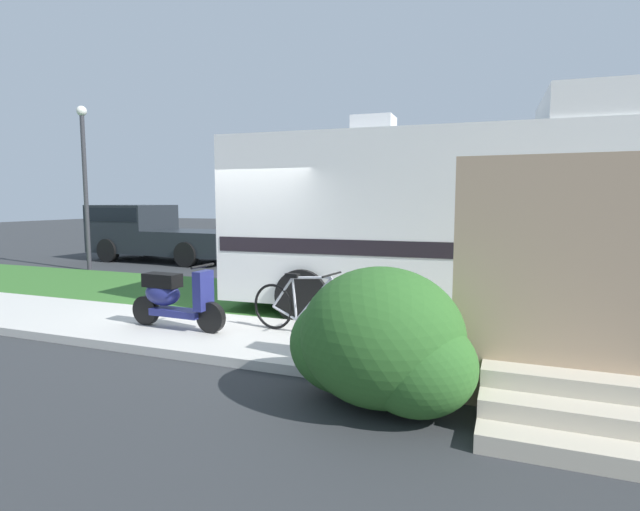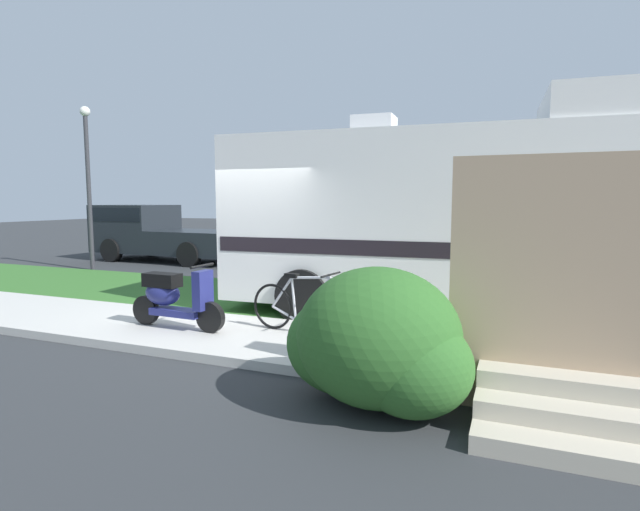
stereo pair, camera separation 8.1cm
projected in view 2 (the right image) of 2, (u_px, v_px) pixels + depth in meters
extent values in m
plane|color=#2D3033|center=(242.00, 319.00, 8.42)|extent=(80.00, 80.00, 0.00)
cube|color=beige|center=(200.00, 333.00, 7.31)|extent=(24.00, 2.00, 0.12)
cube|color=#336628|center=(282.00, 300.00, 9.80)|extent=(24.00, 3.40, 0.08)
cube|color=silver|center=(433.00, 219.00, 8.43)|extent=(6.97, 2.82, 2.77)
cube|color=silver|center=(608.00, 111.00, 7.42)|extent=(1.91, 2.46, 0.50)
cube|color=black|center=(432.00, 243.00, 8.47)|extent=(6.83, 2.83, 0.24)
cube|color=silver|center=(374.00, 127.00, 8.59)|extent=(0.73, 0.63, 0.36)
cylinder|color=black|center=(559.00, 286.00, 9.00)|extent=(0.91, 0.32, 0.90)
cylinder|color=black|center=(580.00, 315.00, 6.74)|extent=(0.91, 0.32, 0.90)
cylinder|color=black|center=(345.00, 275.00, 10.31)|extent=(0.91, 0.32, 0.90)
cylinder|color=black|center=(303.00, 296.00, 8.05)|extent=(0.91, 0.32, 0.90)
cylinder|color=black|center=(210.00, 317.00, 7.08)|extent=(0.44, 0.12, 0.44)
cylinder|color=black|center=(146.00, 310.00, 7.56)|extent=(0.44, 0.12, 0.44)
cube|color=navy|center=(177.00, 312.00, 7.32)|extent=(0.84, 0.31, 0.10)
cube|color=black|center=(162.00, 280.00, 7.37)|extent=(0.57, 0.28, 0.20)
ellipsoid|color=navy|center=(163.00, 293.00, 7.39)|extent=(0.61, 0.32, 0.36)
cube|color=navy|center=(203.00, 290.00, 7.08)|extent=(0.15, 0.33, 0.56)
cylinder|color=black|center=(202.00, 266.00, 7.05)|extent=(0.06, 0.50, 0.04)
sphere|color=white|center=(203.00, 278.00, 7.06)|extent=(0.12, 0.12, 0.12)
torus|color=black|center=(336.00, 315.00, 6.74)|extent=(0.67, 0.13, 0.67)
torus|color=black|center=(273.00, 306.00, 7.26)|extent=(0.67, 0.13, 0.67)
cylinder|color=silver|center=(313.00, 299.00, 6.90)|extent=(0.59, 0.12, 0.67)
cylinder|color=silver|center=(294.00, 299.00, 7.06)|extent=(0.10, 0.05, 0.60)
cylinder|color=silver|center=(311.00, 278.00, 6.88)|extent=(0.63, 0.13, 0.09)
cylinder|color=silver|center=(284.00, 313.00, 7.17)|extent=(0.41, 0.09, 0.18)
cylinder|color=silver|center=(282.00, 292.00, 7.15)|extent=(0.37, 0.09, 0.47)
cylinder|color=silver|center=(333.00, 296.00, 6.73)|extent=(0.12, 0.05, 0.51)
cube|color=black|center=(292.00, 276.00, 7.04)|extent=(0.21, 0.13, 0.06)
cylinder|color=black|center=(331.00, 275.00, 6.72)|extent=(0.10, 0.52, 0.03)
cube|color=#1E2328|center=(136.00, 228.00, 16.92)|extent=(2.40, 1.99, 1.56)
cube|color=black|center=(135.00, 214.00, 16.87)|extent=(2.29, 2.01, 0.44)
cube|color=#1E2328|center=(199.00, 242.00, 15.92)|extent=(2.92, 2.01, 0.75)
cylinder|color=black|center=(112.00, 250.00, 16.23)|extent=(0.77, 0.27, 0.76)
cylinder|color=black|center=(152.00, 246.00, 17.90)|extent=(0.77, 0.27, 0.76)
cylinder|color=black|center=(189.00, 254.00, 14.98)|extent=(0.77, 0.27, 0.76)
cylinder|color=black|center=(224.00, 249.00, 16.65)|extent=(0.77, 0.27, 0.76)
cube|color=#BCB29E|center=(562.00, 434.00, 4.10)|extent=(1.40, 0.96, 0.16)
cube|color=#BCB29E|center=(562.00, 408.00, 4.23)|extent=(1.40, 0.64, 0.16)
cube|color=#BCB29E|center=(561.00, 383.00, 4.36)|extent=(1.40, 0.32, 0.16)
cube|color=tan|center=(564.00, 287.00, 4.56)|extent=(2.00, 0.30, 2.40)
ellipsoid|color=#2D6026|center=(378.00, 337.00, 4.71)|extent=(1.57, 1.41, 1.33)
ellipsoid|color=#2D6026|center=(344.00, 344.00, 5.02)|extent=(1.18, 1.06, 1.00)
ellipsoid|color=#2D6026|center=(412.00, 365.00, 4.50)|extent=(1.10, 0.99, 0.93)
cylinder|color=brown|center=(512.00, 360.00, 5.57)|extent=(0.06, 0.06, 0.19)
cylinder|color=brown|center=(513.00, 350.00, 5.56)|extent=(0.03, 0.03, 0.04)
cylinder|color=black|center=(513.00, 348.00, 5.56)|extent=(0.03, 0.03, 0.01)
cylinder|color=#333338|center=(89.00, 194.00, 14.12)|extent=(0.12, 0.12, 4.34)
sphere|color=silver|center=(85.00, 111.00, 13.87)|extent=(0.28, 0.28, 0.28)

